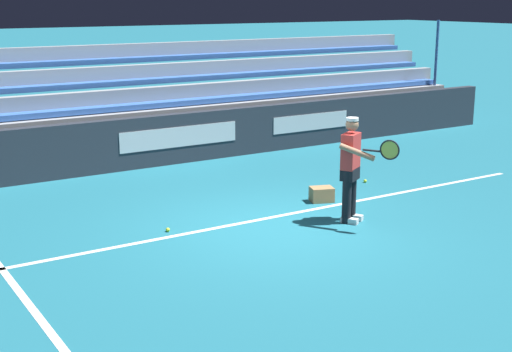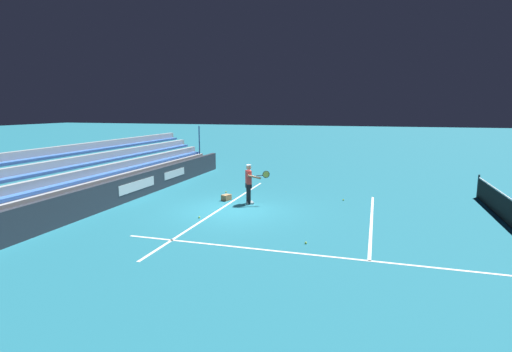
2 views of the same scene
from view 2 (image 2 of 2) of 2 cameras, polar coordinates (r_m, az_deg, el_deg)
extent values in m
plane|color=#1E6B7F|center=(16.40, -3.48, -4.85)|extent=(160.00, 160.00, 0.00)
cube|color=white|center=(16.57, -5.11, -4.71)|extent=(12.00, 0.10, 0.01)
cube|color=white|center=(11.63, 8.33, -11.10)|extent=(0.10, 12.00, 0.01)
cube|color=white|center=(15.44, 16.17, -6.14)|extent=(8.22, 0.10, 0.01)
cube|color=#2D333D|center=(18.57, -18.14, -1.86)|extent=(20.23, 0.24, 1.10)
cube|color=silver|center=(19.08, -16.58, -1.31)|extent=(2.80, 0.01, 0.44)
cube|color=silver|center=(22.09, -11.53, 0.35)|extent=(2.20, 0.01, 0.40)
cube|color=#9EA3A8|center=(19.64, -22.46, -1.50)|extent=(19.22, 2.40, 1.10)
cube|color=blue|center=(19.05, -20.71, 0.20)|extent=(18.84, 0.40, 0.12)
cube|color=#9EA3A8|center=(19.19, -21.40, 0.67)|extent=(19.22, 0.24, 0.45)
cube|color=blue|center=(19.48, -22.66, 1.62)|extent=(18.84, 0.40, 0.12)
cube|color=#9EA3A8|center=(19.64, -23.32, 2.06)|extent=(19.22, 0.24, 0.45)
cube|color=blue|center=(19.94, -24.53, 2.96)|extent=(18.84, 0.40, 0.12)
cube|color=#9EA3A8|center=(20.11, -25.16, 3.39)|extent=(19.22, 0.24, 0.45)
cylinder|color=#4C70B2|center=(26.81, -8.08, 3.94)|extent=(0.08, 0.08, 2.95)
cylinder|color=black|center=(17.41, -1.14, -2.49)|extent=(0.15, 0.15, 0.88)
cylinder|color=black|center=(17.20, -1.00, -2.64)|extent=(0.15, 0.15, 0.88)
cube|color=white|center=(17.51, -0.95, -3.74)|extent=(0.23, 0.30, 0.09)
cube|color=white|center=(17.30, -0.80, -3.91)|extent=(0.23, 0.30, 0.09)
cube|color=black|center=(17.23, -1.08, -1.39)|extent=(0.40, 0.36, 0.20)
cube|color=red|center=(17.17, -1.08, -0.18)|extent=(0.42, 0.36, 0.58)
sphere|color=#A37556|center=(17.10, -1.05, 1.24)|extent=(0.21, 0.21, 0.21)
cylinder|color=white|center=(17.09, -1.05, 1.54)|extent=(0.20, 0.20, 0.05)
cylinder|color=#A37556|center=(17.41, -1.24, -0.18)|extent=(0.09, 0.09, 0.56)
cylinder|color=#A37556|center=(16.96, -0.25, -0.13)|extent=(0.36, 0.55, 0.24)
cylinder|color=black|center=(17.00, 0.54, 0.07)|extent=(0.17, 0.28, 0.03)
torus|color=black|center=(17.06, 1.45, 0.23)|extent=(0.17, 0.29, 0.31)
cylinder|color=#D6D14C|center=(17.06, 1.45, 0.23)|extent=(0.14, 0.24, 0.27)
cube|color=#A87F51|center=(18.06, -4.27, -3.08)|extent=(0.48, 0.42, 0.26)
sphere|color=#CCE533|center=(19.70, -4.30, -2.29)|extent=(0.07, 0.07, 0.07)
sphere|color=#CCE533|center=(12.48, 7.12, -9.46)|extent=(0.07, 0.07, 0.07)
sphere|color=#CCE533|center=(15.30, -8.11, -5.87)|extent=(0.07, 0.07, 0.07)
sphere|color=#CCE533|center=(18.41, 12.37, -3.35)|extent=(0.07, 0.07, 0.07)
cylinder|color=#33383D|center=(21.21, 29.17, -1.27)|extent=(0.09, 0.09, 1.07)
camera|label=1|loc=(9.53, 37.94, 4.29)|focal=50.00mm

